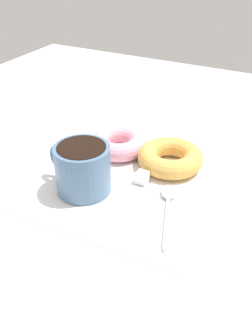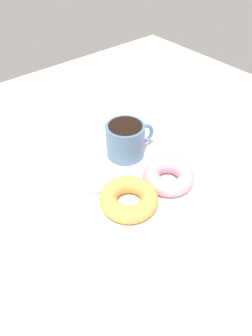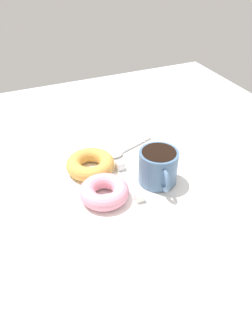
{
  "view_description": "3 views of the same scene",
  "coord_description": "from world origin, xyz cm",
  "px_view_note": "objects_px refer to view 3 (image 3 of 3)",
  "views": [
    {
      "loc": [
        -24.95,
        47.95,
        35.39
      ],
      "look_at": [
        -1.64,
        2.88,
        2.3
      ],
      "focal_mm": 40.0,
      "sensor_mm": 36.0,
      "label": 1
    },
    {
      "loc": [
        -34.01,
        -36.03,
        47.36
      ],
      "look_at": [
        -1.64,
        2.88,
        2.3
      ],
      "focal_mm": 35.0,
      "sensor_mm": 36.0,
      "label": 2
    },
    {
      "loc": [
        52.23,
        -20.72,
        46.93
      ],
      "look_at": [
        -1.64,
        2.88,
        2.3
      ],
      "focal_mm": 35.0,
      "sensor_mm": 36.0,
      "label": 3
    }
  ],
  "objects_px": {
    "coffee_cup": "(158,166)",
    "sugar_cube_extra": "(139,197)",
    "donut_near_cup": "(104,192)",
    "spoon": "(123,151)",
    "sugar_cube": "(120,165)",
    "donut_far": "(90,164)"
  },
  "relations": [
    {
      "from": "donut_far",
      "to": "spoon",
      "type": "relative_size",
      "value": 0.81
    },
    {
      "from": "donut_far",
      "to": "sugar_cube",
      "type": "relative_size",
      "value": 6.08
    },
    {
      "from": "donut_far",
      "to": "donut_near_cup",
      "type": "bearing_deg",
      "value": -2.41
    },
    {
      "from": "spoon",
      "to": "donut_far",
      "type": "bearing_deg",
      "value": -69.67
    },
    {
      "from": "donut_far",
      "to": "sugar_cube_extra",
      "type": "relative_size",
      "value": 6.38
    },
    {
      "from": "donut_far",
      "to": "sugar_cube_extra",
      "type": "bearing_deg",
      "value": 23.06
    },
    {
      "from": "spoon",
      "to": "sugar_cube_extra",
      "type": "bearing_deg",
      "value": -12.17
    },
    {
      "from": "donut_near_cup",
      "to": "sugar_cube_extra",
      "type": "xyz_separation_m",
      "value": [
        0.04,
        0.06,
        -0.01
      ]
    },
    {
      "from": "spoon",
      "to": "sugar_cube",
      "type": "height_order",
      "value": "sugar_cube"
    },
    {
      "from": "donut_near_cup",
      "to": "sugar_cube_extra",
      "type": "relative_size",
      "value": 5.95
    },
    {
      "from": "coffee_cup",
      "to": "spoon",
      "type": "distance_m",
      "value": 0.14
    },
    {
      "from": "donut_far",
      "to": "sugar_cube",
      "type": "distance_m",
      "value": 0.07
    },
    {
      "from": "donut_near_cup",
      "to": "donut_far",
      "type": "relative_size",
      "value": 0.93
    },
    {
      "from": "spoon",
      "to": "sugar_cube",
      "type": "distance_m",
      "value": 0.07
    },
    {
      "from": "spoon",
      "to": "coffee_cup",
      "type": "bearing_deg",
      "value": 11.91
    },
    {
      "from": "coffee_cup",
      "to": "sugar_cube_extra",
      "type": "height_order",
      "value": "coffee_cup"
    },
    {
      "from": "spoon",
      "to": "donut_near_cup",
      "type": "bearing_deg",
      "value": -36.09
    },
    {
      "from": "spoon",
      "to": "sugar_cube_extra",
      "type": "height_order",
      "value": "sugar_cube_extra"
    },
    {
      "from": "coffee_cup",
      "to": "spoon",
      "type": "relative_size",
      "value": 0.83
    },
    {
      "from": "spoon",
      "to": "sugar_cube",
      "type": "relative_size",
      "value": 7.49
    },
    {
      "from": "coffee_cup",
      "to": "donut_near_cup",
      "type": "distance_m",
      "value": 0.13
    },
    {
      "from": "donut_near_cup",
      "to": "donut_far",
      "type": "height_order",
      "value": "same"
    }
  ]
}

